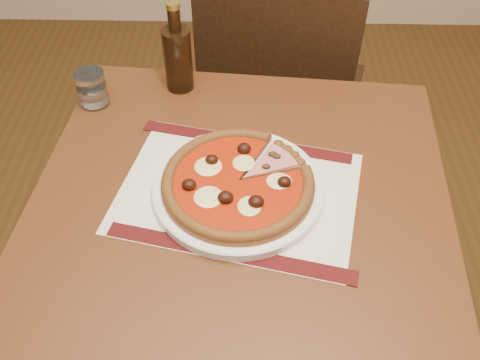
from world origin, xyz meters
name	(u,v)px	position (x,y,z in m)	size (l,w,h in m)	color
table	(240,231)	(0.76, 1.06, 0.65)	(0.86, 0.86, 0.75)	#5C2A15
chair_far	(280,91)	(0.87, 1.70, 0.53)	(0.54, 0.54, 0.92)	black
placemat	(238,192)	(0.75, 1.08, 0.75)	(0.45, 0.32, 0.00)	beige
plate	(238,189)	(0.75, 1.08, 0.76)	(0.33, 0.33, 0.02)	white
pizza	(238,182)	(0.75, 1.08, 0.78)	(0.29, 0.29, 0.04)	#965124
ham_slice	(275,160)	(0.82, 1.14, 0.78)	(0.12, 0.11, 0.02)	#965124
water_glass	(92,88)	(0.42, 1.35, 0.79)	(0.07, 0.07, 0.08)	white
bottle	(178,56)	(0.61, 1.41, 0.83)	(0.06, 0.06, 0.21)	black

